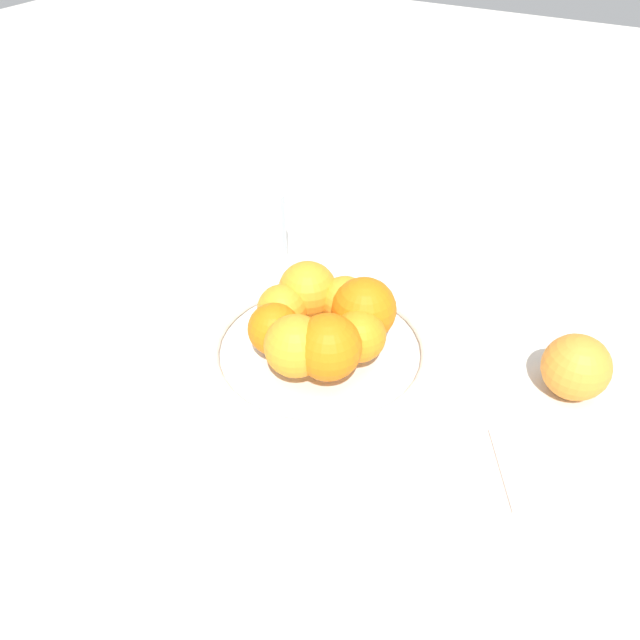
{
  "coord_description": "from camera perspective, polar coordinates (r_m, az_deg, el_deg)",
  "views": [
    {
      "loc": [
        -0.54,
        -0.3,
        0.56
      ],
      "look_at": [
        0.0,
        0.0,
        0.06
      ],
      "focal_mm": 35.0,
      "sensor_mm": 36.0,
      "label": 1
    }
  ],
  "objects": [
    {
      "name": "ground_plane",
      "position": [
        0.83,
        0.0,
        -3.49
      ],
      "size": [
        4.0,
        4.0,
        0.0
      ],
      "primitive_type": "plane",
      "color": "beige"
    },
    {
      "name": "fruit_bowl",
      "position": [
        0.82,
        0.0,
        -2.75
      ],
      "size": [
        0.3,
        0.3,
        0.03
      ],
      "color": "silver",
      "rests_on": "ground_plane"
    },
    {
      "name": "orange_pile",
      "position": [
        0.79,
        0.17,
        -0.03
      ],
      "size": [
        0.19,
        0.18,
        0.08
      ],
      "color": "orange",
      "rests_on": "fruit_bowl"
    },
    {
      "name": "stray_orange",
      "position": [
        0.82,
        22.37,
        -4.01
      ],
      "size": [
        0.08,
        0.08,
        0.08
      ],
      "primitive_type": "sphere",
      "color": "orange",
      "rests_on": "ground_plane"
    },
    {
      "name": "drinking_glass",
      "position": [
        0.98,
        -5.38,
        8.23
      ],
      "size": [
        0.08,
        0.08,
        0.13
      ],
      "primitive_type": "cylinder",
      "color": "silver",
      "rests_on": "ground_plane"
    },
    {
      "name": "napkin_folded",
      "position": [
        0.75,
        20.3,
        -12.54
      ],
      "size": [
        0.15,
        0.15,
        0.01
      ],
      "primitive_type": "cube",
      "rotation": [
        0.0,
        0.0,
        0.52
      ],
      "color": "beige",
      "rests_on": "ground_plane"
    }
  ]
}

